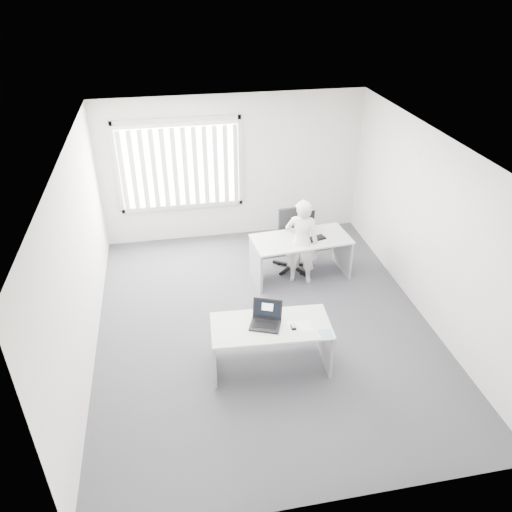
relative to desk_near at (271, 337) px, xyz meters
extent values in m
plane|color=#48484E|center=(0.10, 0.92, -0.52)|extent=(6.00, 6.00, 0.00)
cube|color=silver|center=(0.10, 3.92, 0.88)|extent=(5.00, 0.02, 2.80)
cube|color=silver|center=(0.10, -2.08, 0.88)|extent=(5.00, 0.02, 2.80)
cube|color=silver|center=(-2.40, 0.92, 0.88)|extent=(0.02, 6.00, 2.80)
cube|color=silver|center=(2.60, 0.92, 0.88)|extent=(0.02, 6.00, 2.80)
cube|color=silver|center=(0.10, 0.92, 2.28)|extent=(5.00, 6.00, 0.02)
cube|color=beige|center=(-0.90, 3.88, 1.03)|extent=(2.32, 0.06, 1.76)
cube|color=silver|center=(0.00, 0.00, 0.19)|extent=(1.61, 0.84, 0.03)
cube|color=#99999C|center=(-0.76, 0.05, -0.17)|extent=(0.08, 0.68, 0.69)
cube|color=#99999C|center=(0.76, -0.05, -0.17)|extent=(0.08, 0.68, 0.69)
cube|color=silver|center=(0.99, 2.13, 0.22)|extent=(1.71, 0.91, 0.03)
cube|color=#99999C|center=(0.19, 2.06, -0.16)|extent=(0.10, 0.71, 0.72)
cube|color=#99999C|center=(1.79, 2.20, -0.16)|extent=(0.10, 0.71, 0.72)
cylinder|color=black|center=(0.94, 2.41, -0.47)|extent=(0.66, 0.66, 0.08)
cylinder|color=black|center=(0.94, 2.41, -0.28)|extent=(0.07, 0.07, 0.48)
cube|color=black|center=(0.94, 2.41, -0.04)|extent=(0.51, 0.51, 0.07)
cube|color=black|center=(0.92, 2.63, 0.29)|extent=(0.46, 0.10, 0.57)
imported|color=silver|center=(0.95, 1.98, 0.25)|extent=(0.66, 0.56, 1.54)
cube|color=white|center=(0.37, -0.10, 0.20)|extent=(0.33, 0.24, 0.00)
cube|color=white|center=(0.65, -0.33, 0.21)|extent=(0.17, 0.23, 0.01)
cube|color=black|center=(1.15, 2.04, 0.25)|extent=(0.51, 0.29, 0.02)
camera|label=1|loc=(-1.15, -5.01, 4.34)|focal=35.00mm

